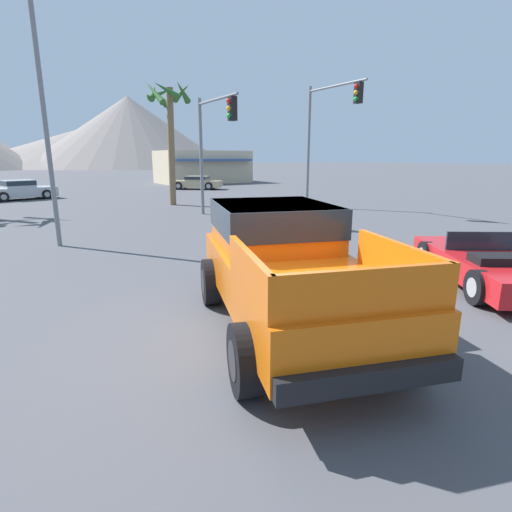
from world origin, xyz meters
TOP-DOWN VIEW (x-y plane):
  - ground_plane at (0.00, 0.00)m, footprint 320.00×320.00m
  - orange_pickup_truck at (0.44, -0.14)m, footprint 3.38×5.45m
  - red_convertible_car at (5.36, -0.70)m, footprint 3.65×4.35m
  - parked_car_silver at (-2.79, 24.82)m, footprint 4.36×2.80m
  - parked_car_tan at (10.31, 26.96)m, footprint 4.36×4.00m
  - traffic_light_main at (4.54, 11.08)m, footprint 0.38×3.69m
  - traffic_light_crosswalk at (10.56, 10.72)m, footprint 0.38×4.01m
  - street_lamp_post at (-2.10, 8.27)m, footprint 0.90×0.24m
  - palm_tree_short at (4.68, 16.95)m, footprint 2.69×2.73m
  - storefront_building at (14.43, 35.01)m, footprint 9.18×6.14m

SIDE VIEW (x-z plane):
  - ground_plane at x=0.00m, z-range 0.00..0.00m
  - red_convertible_car at x=5.36m, z-range -0.11..0.95m
  - parked_car_tan at x=10.31m, z-range 0.02..1.13m
  - parked_car_silver at x=-2.79m, z-range 0.00..1.25m
  - orange_pickup_truck at x=0.44m, z-range 0.13..2.03m
  - storefront_building at x=14.43m, z-range 0.01..3.32m
  - traffic_light_main at x=4.54m, z-range 1.06..6.30m
  - traffic_light_crosswalk at x=10.56m, z-range 1.22..7.42m
  - street_lamp_post at x=-2.10m, z-range 0.78..8.81m
  - palm_tree_short at x=4.68m, z-range 1.70..8.36m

